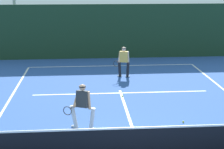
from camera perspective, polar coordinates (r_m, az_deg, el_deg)
name	(u,v)px	position (r m, az deg, el deg)	size (l,w,h in m)	color
court_line_baseline_far	(112,66)	(20.73, -0.04, 1.39)	(9.37, 0.10, 0.01)	white
court_line_service	(121,93)	(15.87, 1.39, -2.92)	(7.64, 0.10, 0.01)	white
court_line_centre	(129,117)	(13.22, 2.65, -6.70)	(0.10, 6.40, 0.01)	white
tennis_net	(143,143)	(10.12, 4.96, -10.70)	(10.27, 0.09, 1.11)	#1E4723
player_near	(82,105)	(11.95, -4.67, -4.79)	(1.06, 0.83, 1.56)	silver
player_far	(124,61)	(18.21, 1.84, 2.18)	(0.91, 0.83, 1.55)	black
tennis_ball	(183,122)	(12.96, 11.14, -7.29)	(0.07, 0.07, 0.07)	#D1E033
tennis_ball_extra	(123,96)	(15.37, 1.67, -3.40)	(0.07, 0.07, 0.07)	#D1E033
back_fence_windscreen	(109,31)	(22.48, -0.47, 6.78)	(20.53, 0.12, 3.33)	#1B3822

